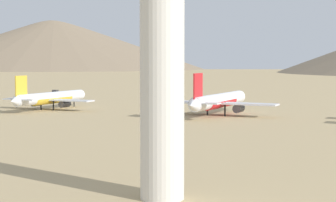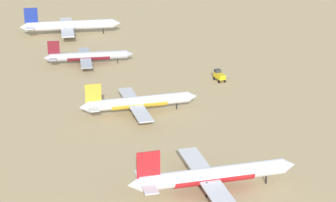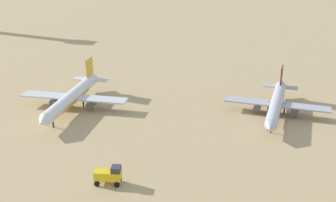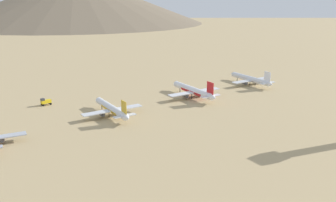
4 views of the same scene
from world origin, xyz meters
TOP-DOWN VIEW (x-y plane):
  - ground_plane at (0.00, 0.00)m, footprint 1800.00×1800.00m
  - parked_jet_1 at (6.20, -53.97)m, footprint 41.44×33.62m
  - parked_jet_2 at (2.10, -0.88)m, footprint 37.52×30.41m
  - service_truck at (37.69, 20.94)m, footprint 3.10×5.39m
  - control_tower at (-84.35, -77.08)m, footprint 7.20×7.20m
  - desert_hill_2 at (724.70, 504.81)m, footprint 565.92×565.92m

SIDE VIEW (x-z plane):
  - ground_plane at x=0.00m, z-range 0.00..0.00m
  - service_truck at x=37.69m, z-range 0.13..4.03m
  - parked_jet_2 at x=2.10m, z-range -1.81..9.03m
  - parked_jet_1 at x=6.20m, z-range -2.00..9.96m
  - control_tower at x=-84.35m, z-range 1.72..31.32m
  - desert_hill_2 at x=724.70m, z-range 0.00..97.63m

